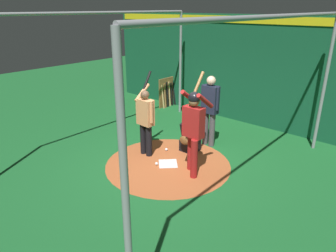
# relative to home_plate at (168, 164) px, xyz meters

# --- Properties ---
(ground_plane) EXTENTS (27.16, 27.16, 0.00)m
(ground_plane) POSITION_rel_home_plate_xyz_m (0.00, 0.00, -0.01)
(ground_plane) COLOR #195B28
(dirt_circle) EXTENTS (2.88, 2.88, 0.01)m
(dirt_circle) POSITION_rel_home_plate_xyz_m (0.00, 0.00, -0.01)
(dirt_circle) COLOR #AD562D
(dirt_circle) RESTS_ON ground
(home_plate) EXTENTS (0.59, 0.59, 0.01)m
(home_plate) POSITION_rel_home_plate_xyz_m (0.00, 0.00, 0.00)
(home_plate) COLOR white
(home_plate) RESTS_ON dirt_circle
(batter) EXTENTS (0.68, 0.49, 2.16)m
(batter) POSITION_rel_home_plate_xyz_m (-0.06, 0.66, 1.11)
(batter) COLOR maroon
(batter) RESTS_ON ground
(catcher) EXTENTS (0.58, 0.40, 0.98)m
(catcher) POSITION_rel_home_plate_xyz_m (-0.88, -0.06, 0.37)
(catcher) COLOR black
(catcher) RESTS_ON ground
(umpire) EXTENTS (0.23, 0.49, 1.84)m
(umpire) POSITION_rel_home_plate_xyz_m (-1.52, 0.08, 1.03)
(umpire) COLOR #4C4C51
(umpire) RESTS_ON ground
(visitor) EXTENTS (0.54, 0.50, 2.00)m
(visitor) POSITION_rel_home_plate_xyz_m (-0.04, -0.75, 0.93)
(visitor) COLOR black
(visitor) RESTS_ON ground
(back_wall) EXTENTS (0.23, 11.16, 3.22)m
(back_wall) POSITION_rel_home_plate_xyz_m (-3.78, 0.00, 1.61)
(back_wall) COLOR #145133
(back_wall) RESTS_ON ground
(cage_frame) EXTENTS (6.39, 4.55, 3.31)m
(cage_frame) POSITION_rel_home_plate_xyz_m (0.00, 0.00, 2.32)
(cage_frame) COLOR gray
(cage_frame) RESTS_ON ground
(bat_rack) EXTENTS (1.18, 0.21, 1.05)m
(bat_rack) POSITION_rel_home_plate_xyz_m (-3.54, -2.98, 0.48)
(bat_rack) COLOR olive
(bat_rack) RESTS_ON ground
(baseball_0) EXTENTS (0.07, 0.07, 0.07)m
(baseball_0) POSITION_rel_home_plate_xyz_m (-0.50, -0.49, 0.03)
(baseball_0) COLOR white
(baseball_0) RESTS_ON dirt_circle
(baseball_1) EXTENTS (0.07, 0.07, 0.07)m
(baseball_1) POSITION_rel_home_plate_xyz_m (0.22, -0.16, 0.03)
(baseball_1) COLOR white
(baseball_1) RESTS_ON dirt_circle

